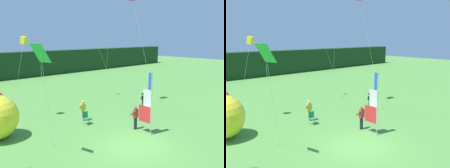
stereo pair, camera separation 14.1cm
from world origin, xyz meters
TOP-DOWN VIEW (x-y plane):
  - ground_plane at (0.00, 0.00)m, footprint 120.00×120.00m
  - banner_flag at (1.95, 0.68)m, footprint 0.06×1.03m
  - person_near_banner at (0.47, 5.60)m, footprint 0.55×0.48m
  - person_mid_field at (6.07, 4.36)m, footprint 0.55×0.48m
  - person_far_left at (2.06, 1.76)m, footprint 0.55×0.48m
  - folding_chair at (0.27, 4.92)m, footprint 0.51×0.51m
  - kite_green_diamond_0 at (-4.58, 2.00)m, footprint 1.62×1.72m
  - kite_yellow_box_2 at (-2.23, 8.99)m, footprint 0.89×2.11m

SIDE VIEW (x-z plane):
  - ground_plane at x=0.00m, z-range 0.00..0.00m
  - folding_chair at x=0.27m, z-range 0.07..0.96m
  - person_near_banner at x=0.47m, z-range 0.05..1.64m
  - person_far_left at x=2.06m, z-range 0.05..1.67m
  - person_mid_field at x=6.07m, z-range 0.06..1.72m
  - banner_flag at x=1.95m, z-range -0.09..4.05m
  - kite_green_diamond_0 at x=-4.58m, z-range 2.34..8.30m
  - kite_yellow_box_2 at x=-2.23m, z-range 2.80..9.09m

